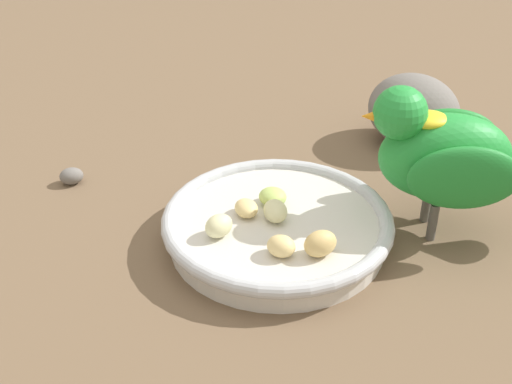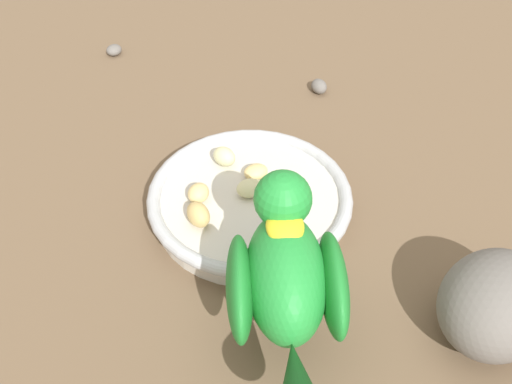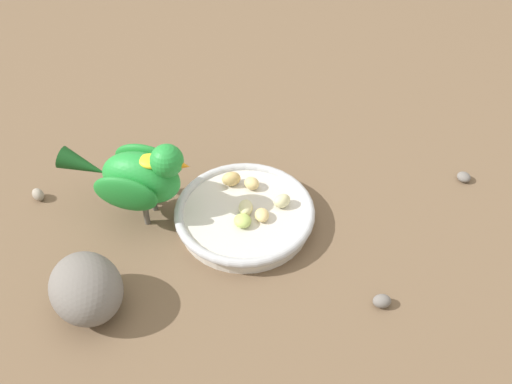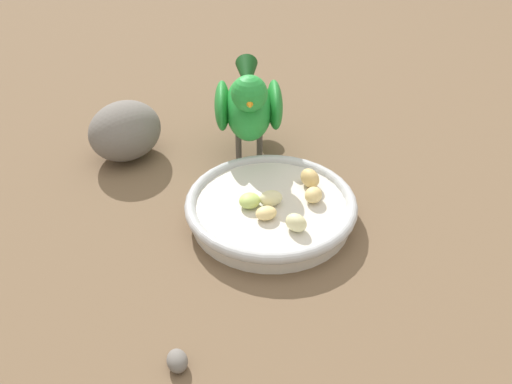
# 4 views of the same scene
# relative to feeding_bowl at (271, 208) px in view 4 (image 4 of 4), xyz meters

# --- Properties ---
(ground_plane) EXTENTS (4.00, 4.00, 0.00)m
(ground_plane) POSITION_rel_feeding_bowl_xyz_m (-0.02, 0.02, -0.02)
(ground_plane) COLOR brown
(feeding_bowl) EXTENTS (0.21, 0.21, 0.03)m
(feeding_bowl) POSITION_rel_feeding_bowl_xyz_m (0.00, 0.00, 0.00)
(feeding_bowl) COLOR beige
(feeding_bowl) RESTS_ON ground_plane
(apple_piece_0) EXTENTS (0.04, 0.04, 0.02)m
(apple_piece_0) POSITION_rel_feeding_bowl_xyz_m (0.01, -0.03, 0.02)
(apple_piece_0) COLOR #B2CC66
(apple_piece_0) RESTS_ON feeding_bowl
(apple_piece_1) EXTENTS (0.04, 0.03, 0.02)m
(apple_piece_1) POSITION_rel_feeding_bowl_xyz_m (-0.04, 0.05, 0.02)
(apple_piece_1) COLOR tan
(apple_piece_1) RESTS_ON feeding_bowl
(apple_piece_2) EXTENTS (0.03, 0.03, 0.02)m
(apple_piece_2) POSITION_rel_feeding_bowl_xyz_m (-0.01, 0.05, 0.02)
(apple_piece_2) COLOR #E5C67F
(apple_piece_2) RESTS_ON feeding_bowl
(apple_piece_3) EXTENTS (0.03, 0.03, 0.02)m
(apple_piece_3) POSITION_rel_feeding_bowl_xyz_m (0.00, -0.00, 0.02)
(apple_piece_3) COLOR beige
(apple_piece_3) RESTS_ON feeding_bowl
(apple_piece_4) EXTENTS (0.03, 0.03, 0.01)m
(apple_piece_4) POSITION_rel_feeding_bowl_xyz_m (0.03, -0.00, 0.01)
(apple_piece_4) COLOR #E5C67F
(apple_piece_4) RESTS_ON feeding_bowl
(apple_piece_5) EXTENTS (0.03, 0.03, 0.02)m
(apple_piece_5) POSITION_rel_feeding_bowl_xyz_m (0.05, 0.03, 0.02)
(apple_piece_5) COLOR beige
(apple_piece_5) RESTS_ON feeding_bowl
(parrot) EXTENTS (0.21, 0.11, 0.15)m
(parrot) POSITION_rel_feeding_bowl_xyz_m (-0.15, -0.05, 0.07)
(parrot) COLOR #59544C
(parrot) RESTS_ON ground_plane
(rock_large) EXTENTS (0.14, 0.14, 0.08)m
(rock_large) POSITION_rel_feeding_bowl_xyz_m (-0.13, -0.22, 0.02)
(rock_large) COLOR slate
(rock_large) RESTS_ON ground_plane
(pebble_1) EXTENTS (0.03, 0.03, 0.02)m
(pebble_1) POSITION_rel_feeding_bowl_xyz_m (0.23, -0.07, -0.01)
(pebble_1) COLOR slate
(pebble_1) RESTS_ON ground_plane
(pebble_2) EXTENTS (0.03, 0.02, 0.02)m
(pebble_2) POSITION_rel_feeding_bowl_xyz_m (-0.32, -0.08, -0.01)
(pebble_2) COLOR gray
(pebble_2) RESTS_ON ground_plane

